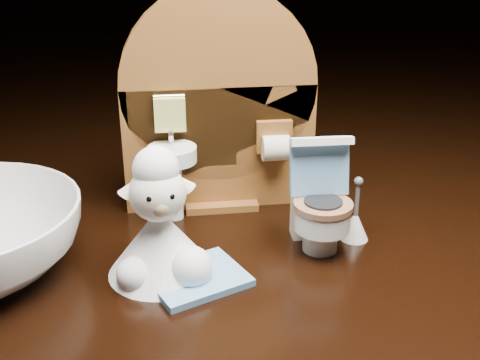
# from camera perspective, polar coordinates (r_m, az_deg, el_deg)

# --- Properties ---
(backdrop_panel) EXTENTS (0.13, 0.05, 0.15)m
(backdrop_panel) POSITION_cam_1_polar(r_m,az_deg,el_deg) (0.40, -2.10, 6.21)
(backdrop_panel) COLOR brown
(backdrop_panel) RESTS_ON ground
(toy_toilet) EXTENTS (0.04, 0.05, 0.07)m
(toy_toilet) POSITION_cam_1_polar(r_m,az_deg,el_deg) (0.37, 7.52, -2.56)
(toy_toilet) COLOR white
(toy_toilet) RESTS_ON ground
(bath_mat) EXTENTS (0.06, 0.06, 0.00)m
(bath_mat) POSITION_cam_1_polar(r_m,az_deg,el_deg) (0.34, -4.13, -9.25)
(bath_mat) COLOR #5E93BD
(bath_mat) RESTS_ON ground
(toilet_brush) EXTENTS (0.02, 0.02, 0.04)m
(toilet_brush) POSITION_cam_1_polar(r_m,az_deg,el_deg) (0.38, 10.85, -4.01)
(toilet_brush) COLOR white
(toilet_brush) RESTS_ON ground
(plush_lamb) EXTENTS (0.06, 0.06, 0.08)m
(plush_lamb) POSITION_cam_1_polar(r_m,az_deg,el_deg) (0.34, -7.55, -4.87)
(plush_lamb) COLOR white
(plush_lamb) RESTS_ON ground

